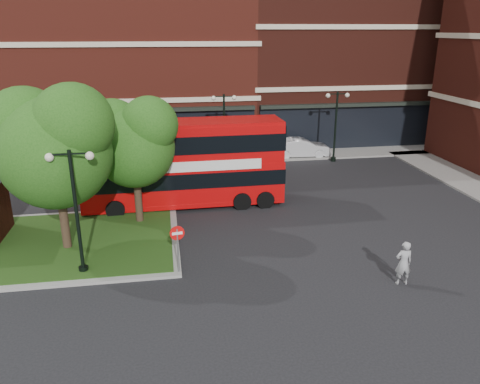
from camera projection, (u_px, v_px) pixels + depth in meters
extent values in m
plane|color=black|center=(223.00, 265.00, 19.09)|extent=(120.00, 120.00, 0.00)
cube|color=slate|center=(194.00, 159.00, 34.44)|extent=(44.00, 3.00, 0.12)
cube|color=maroon|center=(86.00, 57.00, 37.92)|extent=(26.00, 12.00, 14.00)
cube|color=#471911|center=(345.00, 43.00, 40.97)|extent=(18.00, 12.00, 16.00)
cube|color=gray|center=(35.00, 246.00, 20.63)|extent=(12.60, 7.60, 0.12)
cube|color=#19380F|center=(35.00, 245.00, 20.63)|extent=(12.00, 7.00, 0.15)
cylinder|color=#2D2116|center=(63.00, 208.00, 19.77)|extent=(0.36, 0.36, 3.92)
sphere|color=#1E4D13|center=(55.00, 153.00, 18.99)|extent=(4.60, 4.60, 4.60)
sphere|color=#1E4D13|center=(26.00, 129.00, 19.16)|extent=(3.45, 3.45, 3.45)
sphere|color=#1E4D13|center=(73.00, 124.00, 18.29)|extent=(3.22, 3.22, 3.22)
cylinder|color=#2D2116|center=(138.00, 190.00, 22.64)|extent=(0.36, 0.36, 3.47)
sphere|color=#1E4D13|center=(134.00, 148.00, 21.95)|extent=(3.80, 3.80, 3.80)
sphere|color=#1E4D13|center=(113.00, 129.00, 22.07)|extent=(2.85, 2.85, 2.85)
sphere|color=#1E4D13|center=(149.00, 125.00, 21.34)|extent=(2.66, 2.66, 2.66)
cylinder|color=black|center=(77.00, 214.00, 17.61)|extent=(0.14, 0.14, 5.00)
cylinder|color=black|center=(84.00, 270.00, 18.38)|extent=(0.36, 0.36, 0.30)
cube|color=black|center=(69.00, 154.00, 16.83)|extent=(1.40, 0.06, 0.06)
sphere|color=#F2EACC|center=(49.00, 157.00, 16.76)|extent=(0.32, 0.32, 0.32)
sphere|color=#F2EACC|center=(90.00, 156.00, 16.98)|extent=(0.32, 0.32, 0.32)
cylinder|color=black|center=(224.00, 131.00, 32.08)|extent=(0.14, 0.14, 5.00)
cylinder|color=black|center=(225.00, 164.00, 32.86)|extent=(0.36, 0.36, 0.30)
cube|color=black|center=(224.00, 96.00, 31.31)|extent=(1.40, 0.06, 0.06)
sphere|color=#F2EACC|center=(213.00, 98.00, 31.24)|extent=(0.32, 0.32, 0.32)
sphere|color=#F2EACC|center=(234.00, 98.00, 31.45)|extent=(0.32, 0.32, 0.32)
cylinder|color=black|center=(335.00, 127.00, 33.31)|extent=(0.14, 0.14, 5.00)
cylinder|color=black|center=(333.00, 159.00, 34.09)|extent=(0.36, 0.36, 0.30)
cube|color=black|center=(338.00, 94.00, 32.54)|extent=(1.40, 0.06, 0.06)
sphere|color=#F2EACC|center=(328.00, 96.00, 32.47)|extent=(0.32, 0.32, 0.32)
sphere|color=#F2EACC|center=(347.00, 95.00, 32.68)|extent=(0.32, 0.32, 0.32)
cube|color=#B50708|center=(184.00, 180.00, 25.15)|extent=(10.63, 2.59, 2.02)
cube|color=#B50708|center=(182.00, 143.00, 24.49)|extent=(10.52, 2.56, 2.02)
cube|color=black|center=(182.00, 141.00, 24.45)|extent=(10.63, 2.59, 0.91)
cube|color=silver|center=(185.00, 167.00, 23.66)|extent=(7.94, 0.17, 0.53)
imported|color=gray|center=(404.00, 263.00, 17.39)|extent=(0.66, 0.45, 1.75)
imported|color=#A8ACAF|center=(174.00, 153.00, 33.54)|extent=(4.33, 1.82, 1.46)
imported|color=silver|center=(301.00, 148.00, 34.99)|extent=(4.42, 1.71, 1.43)
cylinder|color=slate|center=(178.00, 252.00, 18.02)|extent=(0.07, 0.07, 1.95)
cylinder|color=red|center=(177.00, 233.00, 17.76)|extent=(0.57, 0.12, 0.57)
cube|color=white|center=(177.00, 233.00, 17.76)|extent=(0.40, 0.09, 0.11)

